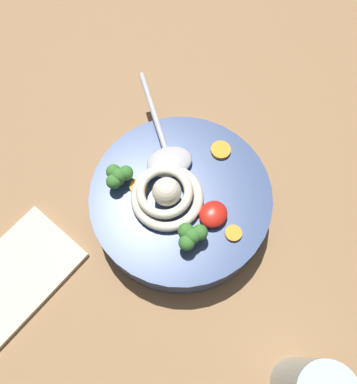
{
  "coord_description": "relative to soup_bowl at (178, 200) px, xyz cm",
  "views": [
    {
      "loc": [
        12.41,
        11.78,
        53.41
      ],
      "look_at": [
        -1.64,
        -0.36,
        9.93
      ],
      "focal_mm": 34.5,
      "sensor_mm": 36.0,
      "label": 1
    }
  ],
  "objects": [
    {
      "name": "carrot_slice_left",
      "position": [
        -0.16,
        8.7,
        2.87
      ],
      "size": [
        2.06,
        2.06,
        0.45
      ],
      "primitive_type": "cylinder",
      "color": "orange",
      "rests_on": "soup_bowl"
    },
    {
      "name": "carrot_slice_extra_a",
      "position": [
        -8.24,
        0.45,
        2.9
      ],
      "size": [
        2.67,
        2.67,
        0.52
      ],
      "primitive_type": "cylinder",
      "color": "orange",
      "rests_on": "soup_bowl"
    },
    {
      "name": "noodle_pile",
      "position": [
        1.65,
        -0.59,
        3.91
      ],
      "size": [
        10.13,
        9.93,
        4.07
      ],
      "color": "beige",
      "rests_on": "soup_bowl"
    },
    {
      "name": "broccoli_floret_beside_chili",
      "position": [
        3.87,
        -6.67,
        4.5
      ],
      "size": [
        3.74,
        3.22,
        2.96
      ],
      "color": "#7A9E60",
      "rests_on": "soup_bowl"
    },
    {
      "name": "carrot_slice_extra_b",
      "position": [
        2.97,
        -4.15,
        3.04
      ],
      "size": [
        2.28,
        2.28,
        0.79
      ],
      "primitive_type": "cylinder",
      "color": "orange",
      "rests_on": "soup_bowl"
    },
    {
      "name": "soup_bowl",
      "position": [
        0.0,
        0.0,
        0.0
      ],
      "size": [
        23.6,
        23.6,
        5.47
      ],
      "color": "#334775",
      "rests_on": "table_slab"
    },
    {
      "name": "soup_spoon",
      "position": [
        -2.99,
        -4.64,
        3.44
      ],
      "size": [
        12.17,
        16.3,
        1.6
      ],
      "rotation": [
        0.0,
        0.0,
        4.14
      ],
      "color": "#B7B7BC",
      "rests_on": "soup_bowl"
    },
    {
      "name": "table_slab",
      "position": [
        1.64,
        0.36,
        -5.06
      ],
      "size": [
        109.46,
        109.46,
        4.47
      ],
      "primitive_type": "cube",
      "color": "#936D47",
      "rests_on": "ground"
    },
    {
      "name": "chili_sauce_dollop",
      "position": [
        -0.27,
        5.41,
        3.48
      ],
      "size": [
        3.7,
        3.33,
        1.67
      ],
      "primitive_type": "ellipsoid",
      "color": "red",
      "rests_on": "soup_bowl"
    },
    {
      "name": "broccoli_floret_center",
      "position": [
        3.85,
        5.29,
        4.55
      ],
      "size": [
        3.85,
        3.31,
        3.04
      ],
      "color": "#7A9E60",
      "rests_on": "soup_bowl"
    },
    {
      "name": "folded_napkin",
      "position": [
        21.4,
        -9.74,
        -2.42
      ],
      "size": [
        16.62,
        10.87,
        0.8
      ],
      "primitive_type": "cube",
      "rotation": [
        0.0,
        0.0,
        0.02
      ],
      "color": "beige",
      "rests_on": "table_slab"
    }
  ]
}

